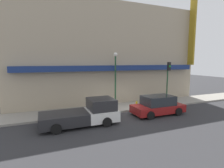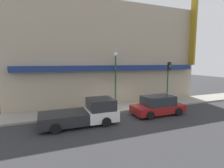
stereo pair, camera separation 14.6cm
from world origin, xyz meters
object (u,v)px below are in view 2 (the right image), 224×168
object	(u,v)px
pickup_truck	(84,114)
street_lamp	(115,72)
parked_car	(158,106)
fire_hydrant	(137,104)
traffic_light	(168,76)

from	to	relation	value
pickup_truck	street_lamp	xyz separation A→B (m)	(3.74, 3.36, 2.58)
parked_car	fire_hydrant	distance (m)	2.22
pickup_truck	street_lamp	bearing A→B (deg)	42.24
parked_car	street_lamp	world-z (taller)	street_lamp
street_lamp	traffic_light	distance (m)	5.15
parked_car	pickup_truck	bearing A→B (deg)	178.41
fire_hydrant	street_lamp	world-z (taller)	street_lamp
street_lamp	fire_hydrant	bearing A→B (deg)	-40.17
pickup_truck	parked_car	distance (m)	6.10
fire_hydrant	parked_car	bearing A→B (deg)	-68.46
parked_car	traffic_light	bearing A→B (deg)	35.90
parked_car	traffic_light	xyz separation A→B (m)	(2.58, 1.98, 2.23)
parked_car	traffic_light	distance (m)	3.94
fire_hydrant	traffic_light	distance (m)	4.22
traffic_light	parked_car	bearing A→B (deg)	-142.50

